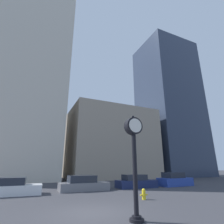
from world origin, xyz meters
TOP-DOWN VIEW (x-y plane):
  - ground_plane at (0.00, 0.00)m, footprint 200.00×200.00m
  - building_tall_tower at (-4.83, 24.00)m, footprint 12.41×12.00m
  - building_storefront_row at (11.57, 24.00)m, footprint 16.61×12.00m
  - building_glass_modern at (28.17, 24.00)m, footprint 13.25×12.00m
  - street_clock at (1.26, -2.11)m, footprint 0.81×0.61m
  - car_white at (-4.27, 7.76)m, footprint 4.78×1.98m
  - car_grey at (1.82, 8.12)m, footprint 4.59×1.86m
  - car_navy at (7.55, 8.10)m, footprint 4.34×2.00m
  - car_blue at (12.67, 7.80)m, footprint 4.15×1.93m
  - fire_hydrant_near at (4.38, 1.95)m, footprint 0.58×0.25m

SIDE VIEW (x-z plane):
  - ground_plane at x=0.00m, z-range 0.00..0.00m
  - fire_hydrant_near at x=4.38m, z-range 0.00..0.71m
  - car_white at x=-4.27m, z-range -0.11..1.21m
  - car_navy at x=7.55m, z-range -0.11..1.22m
  - car_grey at x=1.82m, z-range -0.11..1.24m
  - car_blue at x=12.67m, z-range -0.12..1.38m
  - street_clock at x=1.26m, z-range 0.58..5.09m
  - building_storefront_row at x=11.57m, z-range 0.00..13.34m
  - building_glass_modern at x=28.17m, z-range 0.00..34.62m
  - building_tall_tower at x=-4.83m, z-range 0.00..37.79m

